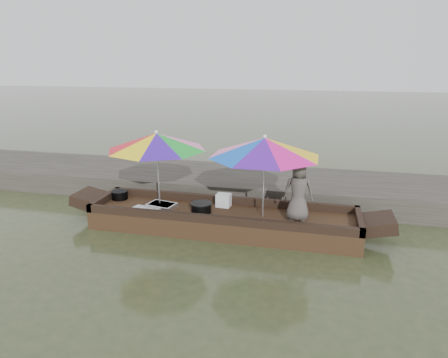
% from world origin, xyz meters
% --- Properties ---
extents(water, '(80.00, 80.00, 0.00)m').
position_xyz_m(water, '(0.00, 0.00, 0.00)').
color(water, '#2E381F').
rests_on(water, ground).
extents(dock, '(22.00, 2.20, 0.50)m').
position_xyz_m(dock, '(0.00, 2.20, 0.25)').
color(dock, '#2D2B26').
rests_on(dock, ground).
extents(boat_hull, '(5.13, 1.20, 0.35)m').
position_xyz_m(boat_hull, '(0.00, 0.00, 0.17)').
color(boat_hull, '#351F11').
rests_on(boat_hull, water).
extents(cooking_pot, '(0.33, 0.33, 0.18)m').
position_xyz_m(cooking_pot, '(-2.31, 0.28, 0.44)').
color(cooking_pot, black).
rests_on(cooking_pot, boat_hull).
extents(tray_crayfish, '(0.60, 0.48, 0.09)m').
position_xyz_m(tray_crayfish, '(-1.24, -0.03, 0.39)').
color(tray_crayfish, silver).
rests_on(tray_crayfish, boat_hull).
extents(tray_scallop, '(0.61, 0.50, 0.06)m').
position_xyz_m(tray_scallop, '(-1.51, -0.34, 0.38)').
color(tray_scallop, silver).
rests_on(tray_scallop, boat_hull).
extents(charcoal_grill, '(0.39, 0.39, 0.18)m').
position_xyz_m(charcoal_grill, '(-0.41, -0.08, 0.44)').
color(charcoal_grill, black).
rests_on(charcoal_grill, boat_hull).
extents(supply_bag, '(0.29, 0.24, 0.26)m').
position_xyz_m(supply_bag, '(-0.07, 0.35, 0.48)').
color(supply_bag, silver).
rests_on(supply_bag, boat_hull).
extents(vendor, '(0.55, 0.36, 1.11)m').
position_xyz_m(vendor, '(1.42, -0.02, 0.91)').
color(vendor, '#4D4642').
rests_on(vendor, boat_hull).
extents(umbrella_bow, '(2.06, 2.06, 1.55)m').
position_xyz_m(umbrella_bow, '(-1.30, 0.00, 1.12)').
color(umbrella_bow, pink).
rests_on(umbrella_bow, boat_hull).
extents(umbrella_stern, '(2.69, 2.69, 1.55)m').
position_xyz_m(umbrella_stern, '(0.77, 0.00, 1.12)').
color(umbrella_stern, yellow).
rests_on(umbrella_stern, boat_hull).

